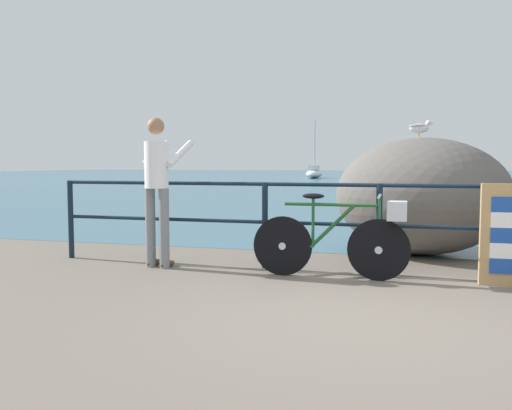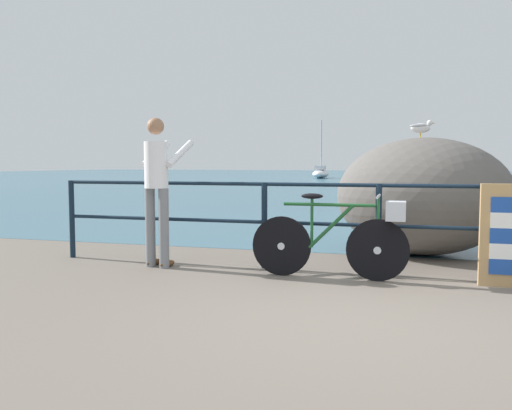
{
  "view_description": "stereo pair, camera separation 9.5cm",
  "coord_description": "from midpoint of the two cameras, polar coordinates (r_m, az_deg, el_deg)",
  "views": [
    {
      "loc": [
        0.23,
        -4.32,
        1.24
      ],
      "look_at": [
        -1.54,
        2.16,
        0.72
      ],
      "focal_mm": 37.41,
      "sensor_mm": 36.0,
      "label": 1
    },
    {
      "loc": [
        0.32,
        -4.29,
        1.24
      ],
      "look_at": [
        -1.54,
        2.16,
        0.72
      ],
      "focal_mm": 37.41,
      "sensor_mm": 36.0,
      "label": 2
    }
  ],
  "objects": [
    {
      "name": "seagull",
      "position": [
        7.62,
        16.74,
        7.97
      ],
      "size": [
        0.34,
        0.16,
        0.23
      ],
      "rotation": [
        0.0,
        0.0,
        0.16
      ],
      "color": "gold",
      "rests_on": "breakwater_boulder_main"
    },
    {
      "name": "person_at_railing",
      "position": [
        6.45,
        -10.88,
        2.16
      ],
      "size": [
        0.53,
        0.67,
        1.78
      ],
      "rotation": [
        0.0,
        0.0,
        1.39
      ],
      "color": "slate",
      "rests_on": "ground_plane"
    },
    {
      "name": "sailboat",
      "position": [
        45.36,
        6.17,
        3.41
      ],
      "size": [
        1.51,
        4.46,
        4.9
      ],
      "rotation": [
        0.0,
        0.0,
        1.62
      ],
      "color": "white",
      "rests_on": "sea_surface"
    },
    {
      "name": "sea_surface",
      "position": [
        52.31,
        14.96,
        2.96
      ],
      "size": [
        120.0,
        90.0,
        0.01
      ],
      "primitive_type": "cube",
      "color": "#38667A",
      "rests_on": "ground_plane"
    },
    {
      "name": "breakwater_boulder_main",
      "position": [
        7.63,
        17.0,
        0.92
      ],
      "size": [
        2.34,
        2.02,
        1.59
      ],
      "color": "#605B56",
      "rests_on": "ground"
    },
    {
      "name": "ground_plane",
      "position": [
        24.34,
        14.58,
        1.28
      ],
      "size": [
        120.0,
        120.0,
        0.1
      ],
      "primitive_type": "cube",
      "color": "#6B6056"
    },
    {
      "name": "bicycle",
      "position": [
        5.8,
        8.87,
        -3.3
      ],
      "size": [
        1.7,
        0.48,
        0.92
      ],
      "rotation": [
        0.0,
        0.0,
        -0.0
      ],
      "color": "black",
      "rests_on": "ground_plane"
    },
    {
      "name": "promenade_railing",
      "position": [
        6.1,
        12.59,
        -1.37
      ],
      "size": [
        7.97,
        0.07,
        1.02
      ],
      "color": "black",
      "rests_on": "ground_plane"
    }
  ]
}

